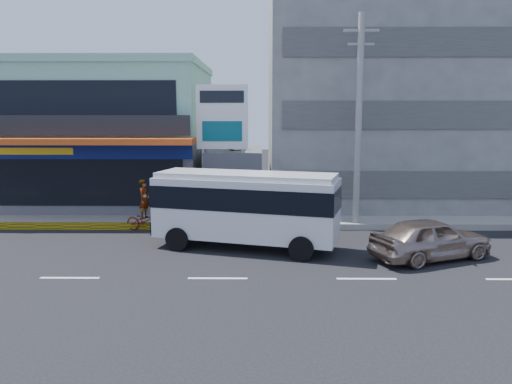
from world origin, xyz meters
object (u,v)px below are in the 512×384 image
Objects in this scene: satellite_dish at (234,149)px; minibus at (246,204)px; concrete_building at (401,88)px; utility_pole_near at (359,121)px; sedan at (431,239)px; shop_building at (104,138)px; billboard at (222,125)px; motorcycle_rider at (145,214)px.

satellite_dish reaches higher than minibus.
concrete_building is 10.67× the size of satellite_dish.
utility_pole_near reaches higher than sedan.
satellite_dish is 0.15× the size of utility_pole_near.
shop_building is 1.59× the size of minibus.
shop_building reaches higher than sedan.
shop_building is 2.61× the size of sedan.
utility_pole_near is (6.00, -3.60, 1.57)m from satellite_dish.
utility_pole_near is 1.28× the size of minibus.
minibus is at bearing -75.90° from billboard.
sedan is (8.38, -6.88, -4.12)m from billboard.
motorcycle_rider is at bearing -60.76° from shop_building.
shop_building is at bearing 131.23° from minibus.
concrete_building reaches higher than satellite_dish.
billboard is at bearing 164.52° from utility_pole_near.
concrete_building is 6.57× the size of motorcycle_rider.
shop_building is at bearing 30.99° from sedan.
shop_building is 13.59m from minibus.
satellite_dish is at bearing -158.20° from concrete_building.
motorcycle_rider is (-11.88, 4.48, -0.01)m from sedan.
billboard is (-0.50, -1.80, 1.35)m from satellite_dish.
utility_pole_near is at bearing -117.76° from concrete_building.
utility_pole_near is at bearing -2.53° from sedan.
billboard is 6.75m from utility_pole_near.
shop_building is 8.92m from billboard.
utility_pole_near is at bearing -15.48° from billboard.
utility_pole_near is at bearing 34.50° from minibus.
concrete_building is 12.17m from billboard.
billboard reaches higher than satellite_dish.
satellite_dish is 7.40m from minibus.
concrete_building is 11.30m from satellite_dish.
utility_pole_near is at bearing -30.96° from satellite_dish.
sedan is at bearing -20.67° from motorcycle_rider.
minibus is at bearing 54.89° from sedan.
concrete_building reaches higher than billboard.
billboard is at bearing 104.10° from minibus.
sedan is 1.95× the size of motorcycle_rider.
billboard is 0.69× the size of utility_pole_near.
billboard is 1.45× the size of sedan.
billboard reaches higher than motorcycle_rider.
motorcycle_rider is (-4.84, 2.94, -1.06)m from minibus.
motorcycle_rider is at bearing 46.54° from sedan.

